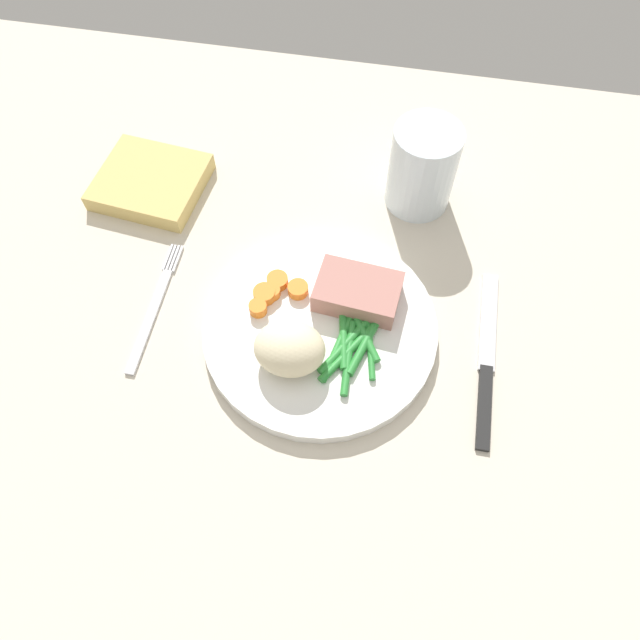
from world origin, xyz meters
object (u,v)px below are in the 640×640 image
Objects in this scene: dinner_plate at (320,328)px; fork at (155,307)px; knife at (486,360)px; water_glass at (422,172)px; meat_portion at (358,292)px; napkin at (151,182)px.

fork is at bearing -179.19° from dinner_plate.
dinner_plate is at bearing -179.78° from knife.
water_glass is at bearing 35.17° from fork.
meat_portion reaches higher than knife.
meat_portion is 22.15cm from fork.
dinner_plate is 5.54cm from meat_portion.
meat_portion is 15.10cm from knife.
dinner_plate is 17.59cm from knife.
knife is at bearing -0.93° from dinner_plate.
dinner_plate is 1.48× the size of fork.
fork is at bearing -142.05° from water_glass.
meat_portion is 0.71× the size of napkin.
water_glass is 32.63cm from napkin.
napkin is (-27.30, 12.32, -1.85)cm from meat_portion.
napkin is at bearing 106.37° from fork.
water_glass is at bearing 115.54° from knife.
dinner_plate is at bearing -130.60° from meat_portion.
knife is 1.67× the size of napkin.
knife is 44.71cm from napkin.
napkin is at bearing 159.51° from knife.
fork is 17.44cm from napkin.
water_glass is (4.88, 16.50, 1.58)cm from meat_portion.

